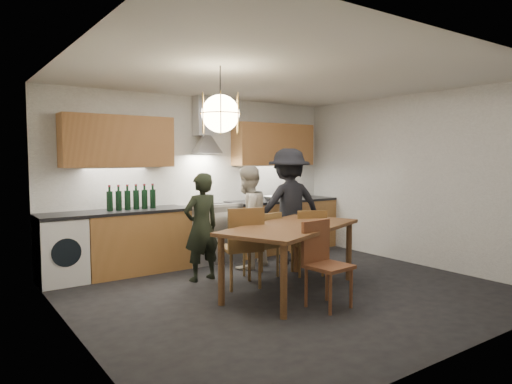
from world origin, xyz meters
TOP-DOWN VIEW (x-y plane):
  - ground at (0.00, 0.00)m, footprint 5.00×5.00m
  - room_shell at (0.00, 0.00)m, footprint 5.02×4.52m
  - counter_run at (0.02, 1.95)m, footprint 5.00×0.62m
  - range_stove at (0.00, 1.94)m, footprint 0.90×0.60m
  - wall_fixtures at (0.00, 2.07)m, footprint 4.30×0.54m
  - pendant_lamp at (-1.00, -0.10)m, footprint 0.43×0.43m
  - dining_table at (0.00, -0.07)m, footprint 2.15×1.61m
  - chair_back_left at (-0.40, 0.37)m, footprint 0.56×0.56m
  - chair_back_mid at (0.12, 0.63)m, footprint 0.44×0.44m
  - chair_back_right at (0.69, 0.36)m, footprint 0.54×0.54m
  - chair_front at (-0.05, -0.69)m, footprint 0.46×0.46m
  - person_left at (-0.64, 1.01)m, footprint 0.55×0.38m
  - person_mid at (0.24, 1.23)m, footprint 0.86×0.75m
  - person_right at (0.96, 1.15)m, footprint 1.25×0.86m
  - mixing_bowl at (1.22, 1.90)m, footprint 0.35×0.35m
  - stock_pot at (1.78, 1.94)m, footprint 0.23×0.23m
  - wine_bottles at (-1.24, 1.95)m, footprint 0.71×0.08m

SIDE VIEW (x-z plane):
  - ground at x=0.00m, z-range 0.00..0.00m
  - range_stove at x=0.00m, z-range -0.02..0.90m
  - counter_run at x=0.02m, z-range 0.00..0.90m
  - chair_back_mid at x=0.12m, z-range 0.07..0.96m
  - chair_back_right at x=0.69m, z-range 0.07..0.99m
  - chair_front at x=-0.05m, z-range 0.07..1.01m
  - chair_back_left at x=-0.40m, z-range 0.07..1.10m
  - person_left at x=-0.64m, z-range 0.00..1.43m
  - dining_table at x=0.00m, z-range 0.31..1.13m
  - person_mid at x=0.24m, z-range 0.00..1.52m
  - person_right at x=0.96m, z-range 0.00..1.77m
  - mixing_bowl at x=1.22m, z-range 0.90..0.98m
  - stock_pot at x=1.78m, z-range 0.90..1.05m
  - wine_bottles at x=-1.24m, z-range 0.90..1.25m
  - room_shell at x=0.00m, z-range 0.40..3.01m
  - wall_fixtures at x=0.00m, z-range 1.32..2.42m
  - pendant_lamp at x=-1.00m, z-range 1.75..2.45m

